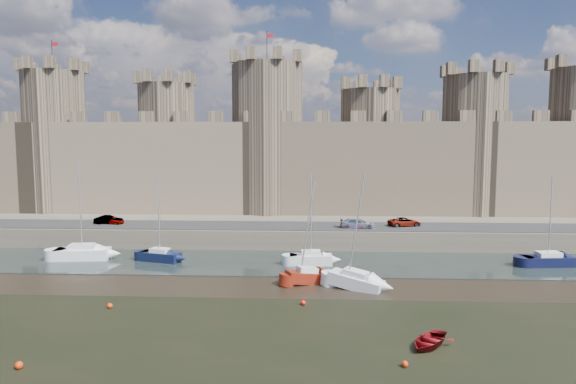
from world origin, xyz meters
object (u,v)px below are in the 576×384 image
sailboat_0 (82,253)px  sailboat_1 (160,255)px  car_1 (109,220)px  sailboat_4 (307,276)px  car_3 (405,222)px  sailboat_3 (548,260)px  car_2 (358,224)px  car_0 (112,220)px  sailboat_2 (311,258)px  sailboat_5 (356,280)px

sailboat_0 → sailboat_1: (9.22, -0.37, -0.11)m
car_1 → sailboat_4: bearing=-128.7°
sailboat_1 → car_3: bearing=35.6°
sailboat_1 → sailboat_3: sailboat_3 is taller
car_2 → sailboat_4: (-6.27, -16.63, -2.42)m
sailboat_0 → car_0: bearing=86.0°
sailboat_2 → sailboat_3: 26.06m
car_0 → sailboat_1: size_ratio=0.35×
car_2 → sailboat_1: size_ratio=0.48×
car_0 → car_1: car_1 is taller
car_0 → car_3: car_3 is taller
car_3 → sailboat_5: sailboat_5 is taller
car_0 → sailboat_5: bearing=-108.2°
car_1 → sailboat_1: (10.03, -10.34, -2.35)m
sailboat_0 → sailboat_3: size_ratio=1.17×
car_0 → car_1: 0.42m
sailboat_1 → sailboat_4: 18.67m
car_3 → sailboat_3: sailboat_3 is taller
sailboat_0 → car_3: bearing=8.3°
sailboat_3 → car_3: bearing=136.2°
sailboat_0 → sailboat_3: (52.49, -0.45, -0.10)m
sailboat_1 → sailboat_5: 23.47m
sailboat_0 → sailboat_2: (26.44, -1.15, -0.06)m
car_2 → car_3: car_2 is taller
sailboat_2 → car_3: bearing=40.2°
car_0 → sailboat_5: sailboat_5 is taller
sailboat_0 → sailboat_3: 52.49m
sailboat_1 → car_0: bearing=149.0°
car_3 → sailboat_4: sailboat_4 is taller
car_0 → sailboat_3: 53.96m
car_0 → sailboat_5: 36.93m
sailboat_2 → sailboat_3: sailboat_2 is taller
sailboat_1 → sailboat_2: size_ratio=0.93×
sailboat_1 → sailboat_3: 43.28m
sailboat_1 → sailboat_3: bearing=15.8°
sailboat_3 → sailboat_0: bearing=173.1°
car_1 → car_2: (33.22, -1.60, 0.04)m
car_1 → sailboat_3: size_ratio=0.38×
sailboat_0 → sailboat_5: bearing=-24.2°
car_3 → sailboat_0: bearing=89.3°
car_0 → sailboat_5: size_ratio=0.30×
car_0 → car_2: size_ratio=0.73×
sailboat_1 → sailboat_5: bearing=-7.9°
sailboat_3 → sailboat_4: 27.49m
sailboat_5 → car_1: bearing=172.5°
car_3 → sailboat_4: bearing=130.4°
car_1 → sailboat_2: sailboat_2 is taller
sailboat_2 → car_0: bearing=155.1°
car_0 → car_1: bearing=98.2°
sailboat_2 → sailboat_5: 9.70m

